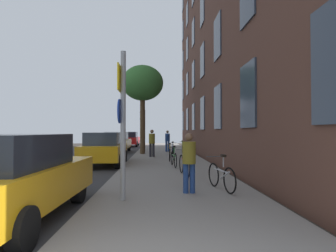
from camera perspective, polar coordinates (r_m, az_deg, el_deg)
The scene contains 19 objects.
ground_plane at distance 17.43m, azimuth -12.24°, elevation -6.68°, with size 41.80×41.80×0.00m, color #332D28.
road_asphalt at distance 17.90m, azimuth -18.92°, elevation -6.48°, with size 7.00×38.00×0.01m, color #2D2D30.
sidewalk at distance 17.18m, azimuth -0.57°, elevation -6.59°, with size 4.20×38.00×0.12m, color gray.
sign_post at distance 6.20m, azimuth -9.79°, elevation 2.11°, with size 0.16×0.60×3.41m.
traffic_light at distance 21.01m, azimuth -5.34°, elevation 0.68°, with size 0.43×0.24×3.25m.
tree_near at distance 19.11m, azimuth -5.45°, elevation 8.94°, with size 2.92×2.92×6.22m.
bicycle_0 at distance 7.39m, azimuth 11.31°, elevation -10.43°, with size 0.50×1.60×0.96m.
bicycle_1 at distance 9.60m, azimuth 3.52°, elevation -8.21°, with size 0.42×1.78×0.99m.
bicycle_2 at distance 11.97m, azimuth 1.23°, elevation -6.92°, with size 0.42×1.67×0.93m.
bicycle_3 at distance 14.35m, azimuth 0.39°, elevation -5.93°, with size 0.42×1.65×0.95m.
bicycle_4 at distance 16.76m, azimuth 1.05°, elevation -5.27°, with size 0.42×1.62×0.93m.
bicycle_5 at distance 19.21m, azimuth 3.08°, elevation -4.77°, with size 0.42×1.71×0.91m.
pedestrian_0 at distance 6.86m, azimuth 4.53°, elevation -6.98°, with size 0.46×0.46×1.52m.
pedestrian_1 at distance 16.49m, azimuth -3.46°, elevation -3.27°, with size 0.47×0.47×1.67m.
pedestrian_2 at distance 20.78m, azimuth -0.11°, elevation -2.90°, with size 0.51×0.51×1.64m.
car_0 at distance 5.75m, azimuth -30.16°, elevation -9.46°, with size 1.91×4.13×1.62m.
car_1 at distance 13.64m, azimuth -13.42°, elevation -4.68°, with size 1.89×4.11×1.62m.
car_2 at distance 21.95m, azimuth -10.80°, elevation -3.34°, with size 1.86×4.51×1.62m.
car_3 at distance 30.19m, azimuth -8.17°, elevation -2.74°, with size 1.94×4.52×1.62m.
Camera 1 is at (0.56, -2.09, 1.69)m, focal length 28.51 mm.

